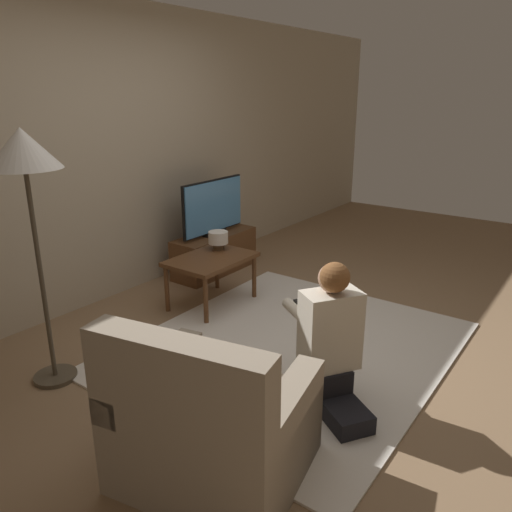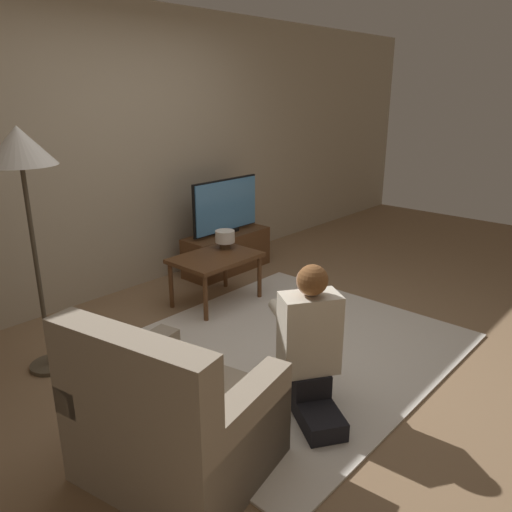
{
  "view_description": "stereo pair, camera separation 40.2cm",
  "coord_description": "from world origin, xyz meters",
  "px_view_note": "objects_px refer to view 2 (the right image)",
  "views": [
    {
      "loc": [
        -2.85,
        -1.75,
        1.85
      ],
      "look_at": [
        0.24,
        0.49,
        0.57
      ],
      "focal_mm": 35.0,
      "sensor_mm": 36.0,
      "label": 1
    },
    {
      "loc": [
        -2.6,
        -2.07,
        1.85
      ],
      "look_at": [
        0.24,
        0.49,
        0.57
      ],
      "focal_mm": 35.0,
      "sensor_mm": 36.0,
      "label": 2
    }
  ],
  "objects_px": {
    "tv": "(226,206)",
    "coffee_table": "(216,262)",
    "floor_lamp": "(21,161)",
    "person_kneeling": "(310,342)",
    "table_lamp": "(225,238)",
    "armchair": "(174,424)"
  },
  "relations": [
    {
      "from": "coffee_table",
      "to": "armchair",
      "type": "xyz_separation_m",
      "value": [
        -1.61,
        -1.38,
        -0.11
      ]
    },
    {
      "from": "armchair",
      "to": "table_lamp",
      "type": "bearing_deg",
      "value": -62.04
    },
    {
      "from": "floor_lamp",
      "to": "person_kneeling",
      "type": "bearing_deg",
      "value": -63.55
    },
    {
      "from": "person_kneeling",
      "to": "floor_lamp",
      "type": "bearing_deg",
      "value": -29.78
    },
    {
      "from": "coffee_table",
      "to": "armchair",
      "type": "relative_size",
      "value": 0.76
    },
    {
      "from": "armchair",
      "to": "table_lamp",
      "type": "relative_size",
      "value": 5.52
    },
    {
      "from": "coffee_table",
      "to": "person_kneeling",
      "type": "bearing_deg",
      "value": -115.21
    },
    {
      "from": "tv",
      "to": "floor_lamp",
      "type": "xyz_separation_m",
      "value": [
        -2.22,
        -0.48,
        0.73
      ]
    },
    {
      "from": "coffee_table",
      "to": "table_lamp",
      "type": "distance_m",
      "value": 0.28
    },
    {
      "from": "table_lamp",
      "to": "tv",
      "type": "bearing_deg",
      "value": 44.39
    },
    {
      "from": "floor_lamp",
      "to": "person_kneeling",
      "type": "xyz_separation_m",
      "value": [
        0.81,
        -1.63,
        -0.98
      ]
    },
    {
      "from": "tv",
      "to": "floor_lamp",
      "type": "bearing_deg",
      "value": -167.71
    },
    {
      "from": "tv",
      "to": "coffee_table",
      "type": "distance_m",
      "value": 0.91
    },
    {
      "from": "coffee_table",
      "to": "armchair",
      "type": "distance_m",
      "value": 2.12
    },
    {
      "from": "floor_lamp",
      "to": "coffee_table",
      "type": "bearing_deg",
      "value": -2.09
    },
    {
      "from": "coffee_table",
      "to": "table_lamp",
      "type": "relative_size",
      "value": 4.17
    },
    {
      "from": "person_kneeling",
      "to": "table_lamp",
      "type": "bearing_deg",
      "value": -86.03
    },
    {
      "from": "armchair",
      "to": "person_kneeling",
      "type": "relative_size",
      "value": 1.08
    },
    {
      "from": "tv",
      "to": "coffee_table",
      "type": "relative_size",
      "value": 1.17
    },
    {
      "from": "coffee_table",
      "to": "floor_lamp",
      "type": "height_order",
      "value": "floor_lamp"
    },
    {
      "from": "tv",
      "to": "table_lamp",
      "type": "xyz_separation_m",
      "value": [
        -0.46,
        -0.45,
        -0.15
      ]
    },
    {
      "from": "coffee_table",
      "to": "floor_lamp",
      "type": "distance_m",
      "value": 1.86
    }
  ]
}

